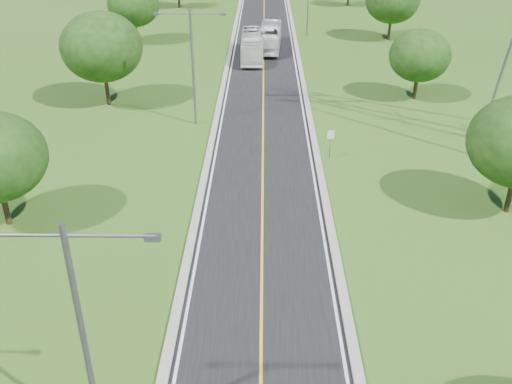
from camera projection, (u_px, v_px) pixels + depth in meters
ground at (264, 74)px, 63.91m from camera, size 260.00×260.00×0.00m
road at (264, 59)px, 69.16m from camera, size 8.00×150.00×0.06m
curb_left at (229, 59)px, 69.18m from camera, size 0.50×150.00×0.22m
curb_right at (299, 59)px, 69.07m from camera, size 0.50×150.00×0.22m
speed_limit_sign at (331, 139)px, 43.76m from camera, size 0.55×0.09×2.40m
streetlight_near_left at (81, 327)px, 19.02m from camera, size 5.90×0.25×10.00m
streetlight_mid_left at (192, 58)px, 47.97m from camera, size 5.90×0.25×10.00m
tree_lc at (102, 47)px, 52.65m from camera, size 7.56×7.56×8.79m
tree_ld at (133, 4)px, 74.03m from camera, size 6.72×6.72×7.82m
tree_rc at (420, 56)px, 54.63m from camera, size 5.88×5.88×6.84m
tree_rd at (393, 0)px, 75.21m from camera, size 7.14×7.14×8.30m
bus_outbound at (270, 37)px, 72.65m from camera, size 3.09×10.88×3.00m
bus_inbound at (252, 46)px, 68.83m from camera, size 2.64×10.86×3.02m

